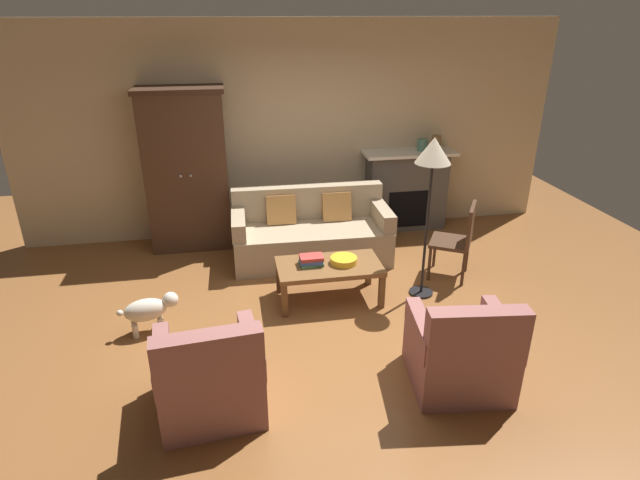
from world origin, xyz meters
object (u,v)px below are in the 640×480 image
(couch, at_px, (311,234))
(side_chair_wooden, at_px, (459,237))
(book_stack, at_px, (311,260))
(armchair_near_left, at_px, (210,378))
(mantel_vase_bronze, at_px, (436,143))
(dog, at_px, (149,310))
(armchair_near_right, at_px, (461,353))
(mantel_vase_jade, at_px, (422,145))
(armoire, at_px, (187,170))
(coffee_table, at_px, (329,269))
(fireplace, at_px, (406,189))
(floor_lamp, at_px, (433,161))
(fruit_bowl, at_px, (344,260))

(couch, height_order, side_chair_wooden, side_chair_wooden)
(book_stack, height_order, armchair_near_left, armchair_near_left)
(mantel_vase_bronze, xyz_separation_m, dog, (-3.66, -2.10, -0.97))
(couch, height_order, armchair_near_right, armchair_near_right)
(couch, relative_size, dog, 3.43)
(mantel_vase_jade, xyz_separation_m, side_chair_wooden, (-0.08, -1.55, -0.69))
(armoire, relative_size, couch, 1.05)
(coffee_table, relative_size, mantel_vase_bronze, 5.54)
(fireplace, relative_size, couch, 0.65)
(mantel_vase_bronze, distance_m, armchair_near_right, 3.64)
(side_chair_wooden, bearing_deg, dog, -170.84)
(couch, bearing_deg, coffee_table, -88.90)
(coffee_table, xyz_separation_m, mantel_vase_jade, (1.64, 1.79, 0.83))
(couch, bearing_deg, side_chair_wooden, -27.45)
(armoire, bearing_deg, mantel_vase_bronze, 1.03)
(armoire, bearing_deg, floor_lamp, -35.50)
(floor_lamp, bearing_deg, mantel_vase_jade, 71.77)
(armoire, height_order, mantel_vase_jade, armoire)
(armoire, bearing_deg, coffee_table, -49.31)
(armchair_near_left, bearing_deg, side_chair_wooden, 32.40)
(mantel_vase_jade, bearing_deg, armchair_near_right, -104.23)
(armoire, height_order, side_chair_wooden, armoire)
(side_chair_wooden, relative_size, floor_lamp, 0.52)
(mantel_vase_jade, xyz_separation_m, armchair_near_left, (-2.86, -3.32, -0.88))
(side_chair_wooden, bearing_deg, couch, 152.55)
(armchair_near_left, relative_size, floor_lamp, 0.51)
(fireplace, height_order, mantel_vase_bronze, mantel_vase_bronze)
(fireplace, bearing_deg, mantel_vase_jade, -5.69)
(coffee_table, bearing_deg, fruit_bowl, 0.31)
(book_stack, bearing_deg, armoire, 127.27)
(fireplace, height_order, couch, fireplace)
(fireplace, xyz_separation_m, dog, (-3.28, -2.11, -0.32))
(armoire, relative_size, armchair_near_right, 2.32)
(floor_lamp, height_order, dog, floor_lamp)
(armoire, distance_m, mantel_vase_jade, 3.14)
(fireplace, xyz_separation_m, couch, (-1.48, -0.75, -0.25))
(couch, xyz_separation_m, side_chair_wooden, (1.58, -0.82, 0.19))
(book_stack, height_order, mantel_vase_jade, mantel_vase_jade)
(fireplace, relative_size, book_stack, 4.97)
(fireplace, distance_m, coffee_table, 2.33)
(armchair_near_left, distance_m, dog, 1.36)
(couch, xyz_separation_m, fruit_bowl, (0.18, -1.06, 0.14))
(armchair_near_right, bearing_deg, armoire, 124.55)
(armoire, xyz_separation_m, book_stack, (1.30, -1.71, -0.55))
(fireplace, bearing_deg, fruit_bowl, -125.71)
(armchair_near_right, bearing_deg, couch, 107.02)
(couch, height_order, coffee_table, couch)
(armoire, relative_size, dog, 3.62)
(fruit_bowl, bearing_deg, couch, 99.54)
(book_stack, xyz_separation_m, side_chair_wooden, (1.74, 0.22, 0.04))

